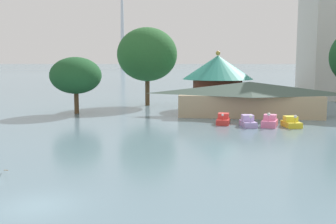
% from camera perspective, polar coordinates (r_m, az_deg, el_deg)
% --- Properties ---
extents(ground_plane, '(2000.00, 2000.00, 0.00)m').
position_cam_1_polar(ground_plane, '(22.28, -18.07, -12.62)').
color(ground_plane, slate).
extents(pedal_boat_red, '(1.72, 2.98, 1.38)m').
position_cam_1_polar(pedal_boat_red, '(48.07, 7.88, -1.10)').
color(pedal_boat_red, red).
rests_on(pedal_boat_red, ground).
extents(pedal_boat_lavender, '(1.94, 3.04, 1.47)m').
position_cam_1_polar(pedal_boat_lavender, '(46.73, 11.34, -1.39)').
color(pedal_boat_lavender, '#B299D8').
rests_on(pedal_boat_lavender, ground).
extents(pedal_boat_pink, '(2.18, 2.92, 1.73)m').
position_cam_1_polar(pedal_boat_pink, '(47.16, 14.30, -1.35)').
color(pedal_boat_pink, pink).
rests_on(pedal_boat_pink, ground).
extents(pedal_boat_yellow, '(2.13, 2.87, 1.51)m').
position_cam_1_polar(pedal_boat_yellow, '(47.62, 17.16, -1.46)').
color(pedal_boat_yellow, yellow).
rests_on(pedal_boat_yellow, ground).
extents(boathouse, '(20.27, 7.42, 4.67)m').
position_cam_1_polar(boathouse, '(55.46, 11.50, 1.97)').
color(boathouse, tan).
rests_on(boathouse, ground).
extents(green_roof_pavilion, '(10.79, 10.79, 8.99)m').
position_cam_1_polar(green_roof_pavilion, '(62.01, 7.08, 4.86)').
color(green_roof_pavilion, brown).
rests_on(green_roof_pavilion, ground).
extents(shoreline_tree_tall_left, '(7.25, 7.25, 8.02)m').
position_cam_1_polar(shoreline_tree_tall_left, '(58.02, -13.02, 5.09)').
color(shoreline_tree_tall_left, brown).
rests_on(shoreline_tree_tall_left, ground).
extents(shoreline_tree_mid, '(10.01, 10.01, 12.99)m').
position_cam_1_polar(shoreline_tree_mid, '(67.27, -2.99, 8.19)').
color(shoreline_tree_mid, brown).
rests_on(shoreline_tree_mid, ground).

